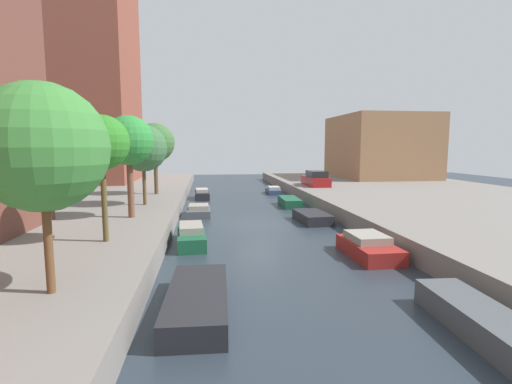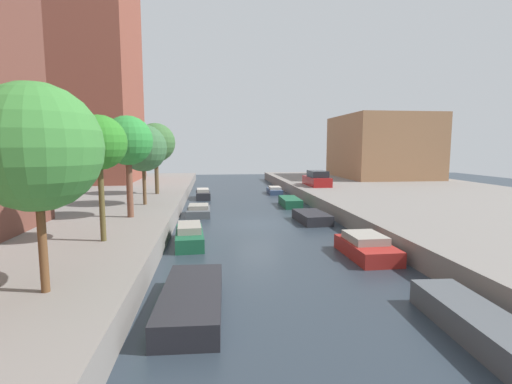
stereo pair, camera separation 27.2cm
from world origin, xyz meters
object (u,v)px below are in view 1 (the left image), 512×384
(apartment_tower_far, at_px, (83,72))
(moored_boat_left_4, at_px, (202,194))
(street_tree_1, at_px, (101,143))
(moored_boat_right_4, at_px, (290,202))
(street_tree_3, at_px, (143,148))
(moored_boat_left_1, at_px, (198,301))
(parked_car, at_px, (316,179))
(moored_boat_right_1, at_px, (484,323))
(street_tree_2, at_px, (129,141))
(street_tree_4, at_px, (155,143))
(moored_boat_right_2, at_px, (369,247))
(moored_boat_left_3, at_px, (199,211))
(moored_boat_right_5, at_px, (273,190))
(street_tree_0, at_px, (42,148))
(moored_boat_left_2, at_px, (191,236))
(moored_boat_right_3, at_px, (312,217))
(low_block_right, at_px, (379,147))

(apartment_tower_far, distance_m, moored_boat_left_4, 19.49)
(street_tree_1, distance_m, moored_boat_right_4, 18.11)
(street_tree_3, xyz_separation_m, moored_boat_left_1, (3.69, -14.36, -4.31))
(parked_car, distance_m, moored_boat_right_1, 27.32)
(street_tree_2, distance_m, parked_car, 20.94)
(street_tree_4, bearing_deg, moored_boat_right_2, -54.64)
(moored_boat_left_3, relative_size, moored_boat_right_2, 0.86)
(street_tree_4, relative_size, parked_car, 1.25)
(moored_boat_left_3, xyz_separation_m, moored_boat_left_4, (0.12, 8.59, 0.07))
(moored_boat_right_1, relative_size, moored_boat_right_5, 1.40)
(street_tree_4, height_order, parked_car, street_tree_4)
(street_tree_0, height_order, parked_car, street_tree_0)
(street_tree_3, xyz_separation_m, moored_boat_right_2, (10.92, -9.72, -4.24))
(street_tree_3, height_order, moored_boat_left_3, street_tree_3)
(street_tree_0, bearing_deg, moored_boat_left_2, 68.82)
(moored_boat_right_5, bearing_deg, moored_boat_right_3, -90.48)
(moored_boat_left_1, distance_m, moored_boat_right_2, 8.60)
(street_tree_4, height_order, moored_boat_left_3, street_tree_4)
(low_block_right, height_order, moored_boat_left_3, low_block_right)
(moored_boat_right_4, bearing_deg, apartment_tower_far, 144.36)
(moored_boat_left_1, height_order, moored_boat_right_5, moored_boat_right_5)
(moored_boat_left_4, xyz_separation_m, moored_boat_right_4, (7.03, -5.25, -0.07))
(moored_boat_left_1, bearing_deg, moored_boat_right_1, -18.14)
(street_tree_3, relative_size, moored_boat_left_3, 1.71)
(street_tree_3, distance_m, moored_boat_right_2, 15.22)
(street_tree_4, bearing_deg, parked_car, 17.90)
(moored_boat_left_3, bearing_deg, street_tree_0, -102.05)
(moored_boat_left_4, bearing_deg, street_tree_0, -98.18)
(moored_boat_right_3, bearing_deg, moored_boat_right_5, 89.52)
(street_tree_2, relative_size, moored_boat_left_2, 1.41)
(moored_boat_left_2, relative_size, moored_boat_left_4, 1.15)
(street_tree_2, bearing_deg, moored_boat_right_5, 57.86)
(apartment_tower_far, bearing_deg, parked_car, -18.91)
(moored_boat_left_2, distance_m, moored_boat_right_3, 8.67)
(street_tree_1, xyz_separation_m, parked_car, (14.45, 19.94, -3.25))
(street_tree_4, relative_size, moored_boat_right_3, 1.65)
(street_tree_4, xyz_separation_m, moored_boat_left_1, (3.69, -20.04, -4.70))
(moored_boat_right_1, xyz_separation_m, moored_boat_right_3, (-0.26, 14.59, -0.04))
(street_tree_4, relative_size, moored_boat_left_1, 1.21)
(parked_car, bearing_deg, moored_boat_right_3, -107.28)
(street_tree_4, height_order, moored_boat_right_3, street_tree_4)
(moored_boat_left_4, bearing_deg, moored_boat_left_2, -91.16)
(parked_car, height_order, moored_boat_right_4, parked_car)
(street_tree_1, bearing_deg, moored_boat_left_2, 42.40)
(street_tree_4, distance_m, moored_boat_right_5, 13.60)
(street_tree_1, relative_size, street_tree_3, 0.96)
(moored_boat_right_1, relative_size, moored_boat_right_2, 1.29)
(street_tree_0, relative_size, moored_boat_right_5, 1.63)
(moored_boat_right_3, relative_size, moored_boat_right_5, 1.04)
(moored_boat_right_1, relative_size, moored_boat_right_4, 1.25)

